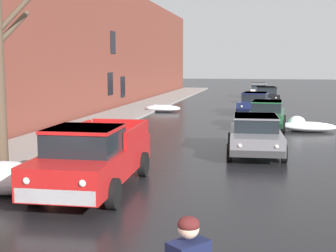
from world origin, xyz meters
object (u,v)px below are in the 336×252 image
(pickup_truck_red_approaching_near_lane, at_px, (93,157))
(sedan_grey_parked_kerbside_close, at_px, (255,134))
(sedan_darkblue_parked_far_down_block, at_px, (255,103))
(sedan_green_parked_kerbside_mid, at_px, (267,114))
(sedan_white_at_far_intersection, at_px, (258,90))
(sedan_black_queued_behind_truck, at_px, (266,95))

(pickup_truck_red_approaching_near_lane, relative_size, sedan_grey_parked_kerbside_close, 1.23)
(sedan_darkblue_parked_far_down_block, bearing_deg, sedan_green_parked_kerbside_mid, -83.99)
(pickup_truck_red_approaching_near_lane, distance_m, sedan_white_at_far_intersection, 35.14)
(pickup_truck_red_approaching_near_lane, xyz_separation_m, sedan_grey_parked_kerbside_close, (4.06, 5.86, -0.13))
(sedan_darkblue_parked_far_down_block, height_order, sedan_black_queued_behind_truck, same)
(sedan_black_queued_behind_truck, bearing_deg, sedan_darkblue_parked_far_down_block, -95.25)
(sedan_darkblue_parked_far_down_block, bearing_deg, pickup_truck_red_approaching_near_lane, -100.69)
(pickup_truck_red_approaching_near_lane, height_order, sedan_darkblue_parked_far_down_block, pickup_truck_red_approaching_near_lane)
(sedan_darkblue_parked_far_down_block, distance_m, sedan_black_queued_behind_truck, 7.95)
(pickup_truck_red_approaching_near_lane, relative_size, sedan_darkblue_parked_far_down_block, 1.20)
(sedan_black_queued_behind_truck, bearing_deg, pickup_truck_red_approaching_near_lane, -99.16)
(sedan_grey_parked_kerbside_close, height_order, sedan_white_at_far_intersection, same)
(pickup_truck_red_approaching_near_lane, bearing_deg, sedan_grey_parked_kerbside_close, 55.30)
(pickup_truck_red_approaching_near_lane, distance_m, sedan_black_queued_behind_truck, 28.16)
(pickup_truck_red_approaching_near_lane, relative_size, sedan_white_at_far_intersection, 1.24)
(sedan_black_queued_behind_truck, bearing_deg, sedan_grey_parked_kerbside_close, -91.10)
(pickup_truck_red_approaching_near_lane, distance_m, sedan_grey_parked_kerbside_close, 7.13)
(pickup_truck_red_approaching_near_lane, xyz_separation_m, sedan_black_queued_behind_truck, (4.48, 27.80, -0.13))
(pickup_truck_red_approaching_near_lane, distance_m, sedan_darkblue_parked_far_down_block, 20.24)
(sedan_white_at_far_intersection, bearing_deg, sedan_grey_parked_kerbside_close, -89.47)
(sedan_grey_parked_kerbside_close, height_order, sedan_darkblue_parked_far_down_block, same)
(sedan_black_queued_behind_truck, bearing_deg, sedan_white_at_far_intersection, 95.55)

